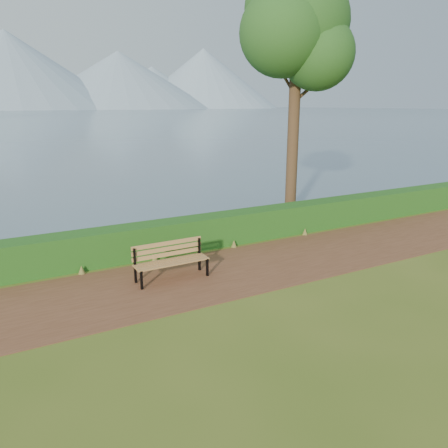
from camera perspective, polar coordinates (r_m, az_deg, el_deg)
ground at (r=11.76m, az=-0.49°, el=-7.03°), size 140.00×140.00×0.00m
path at (r=12.01m, az=-1.17°, el=-6.52°), size 40.00×3.40×0.01m
hedge at (r=13.81m, az=-5.58°, el=-1.45°), size 32.00×0.85×1.00m
bench at (r=11.62m, az=-7.05°, el=-4.44°), size 1.97×0.60×0.99m
tree at (r=17.95m, az=9.58°, el=23.78°), size 4.88×4.00×9.63m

